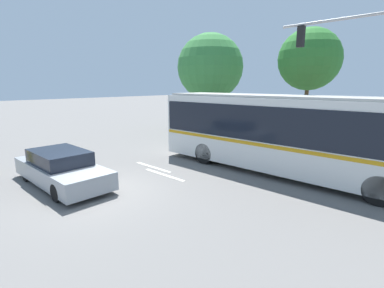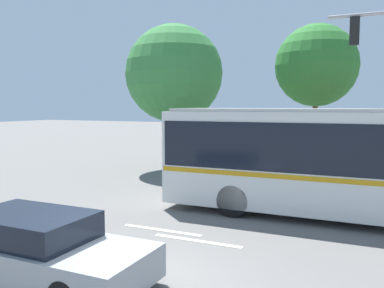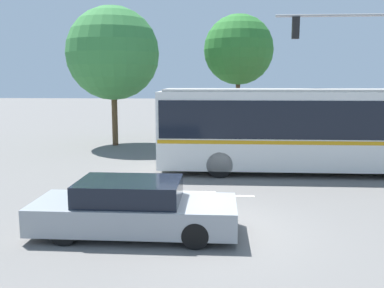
# 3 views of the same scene
# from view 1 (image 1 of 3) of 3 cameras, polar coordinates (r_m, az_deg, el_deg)

# --- Properties ---
(ground_plane) EXTENTS (140.00, 140.00, 0.00)m
(ground_plane) POSITION_cam_1_polar(r_m,az_deg,el_deg) (10.81, -18.59, -9.29)
(ground_plane) COLOR slate
(city_bus) EXTENTS (11.59, 2.57, 3.35)m
(city_bus) POSITION_cam_1_polar(r_m,az_deg,el_deg) (12.66, 17.57, 2.76)
(city_bus) COLOR silver
(city_bus) RESTS_ON ground
(sedan_foreground) EXTENTS (4.90, 1.86, 1.33)m
(sedan_foreground) POSITION_cam_1_polar(r_m,az_deg,el_deg) (12.00, -24.76, -4.51)
(sedan_foreground) COLOR gray
(sedan_foreground) RESTS_ON ground
(traffic_light_pole) EXTENTS (4.88, 0.24, 6.77)m
(traffic_light_pole) POSITION_cam_1_polar(r_m,az_deg,el_deg) (13.31, 31.90, 12.82)
(traffic_light_pole) COLOR gray
(traffic_light_pole) RESTS_ON ground
(flowering_hedge) EXTENTS (8.09, 1.26, 1.37)m
(flowering_hedge) POSITION_cam_1_polar(r_m,az_deg,el_deg) (16.53, 28.22, -0.41)
(flowering_hedge) COLOR #286028
(flowering_hedge) RESTS_ON ground
(street_tree_left) EXTENTS (5.13, 5.13, 7.69)m
(street_tree_left) POSITION_cam_1_polar(r_m,az_deg,el_deg) (23.04, 3.67, 15.16)
(street_tree_left) COLOR brown
(street_tree_left) RESTS_ON ground
(street_tree_centre) EXTENTS (4.07, 4.07, 7.46)m
(street_tree_centre) POSITION_cam_1_polar(r_m,az_deg,el_deg) (21.09, 22.54, 15.43)
(street_tree_centre) COLOR brown
(street_tree_centre) RESTS_ON ground
(lane_stripe_near) EXTENTS (2.40, 0.16, 0.01)m
(lane_stripe_near) POSITION_cam_1_polar(r_m,az_deg,el_deg) (12.23, -5.62, -6.19)
(lane_stripe_near) COLOR silver
(lane_stripe_near) RESTS_ON ground
(lane_stripe_mid) EXTENTS (2.40, 0.16, 0.01)m
(lane_stripe_mid) POSITION_cam_1_polar(r_m,az_deg,el_deg) (13.41, -7.85, -4.62)
(lane_stripe_mid) COLOR silver
(lane_stripe_mid) RESTS_ON ground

